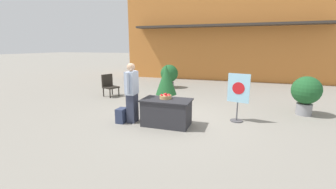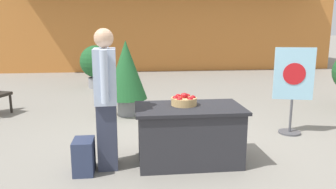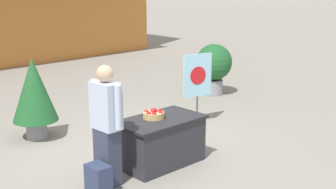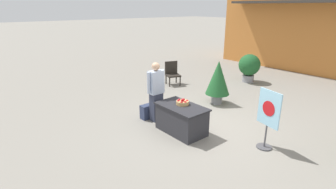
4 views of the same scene
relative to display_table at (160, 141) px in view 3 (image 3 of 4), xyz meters
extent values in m
plane|color=gray|center=(0.01, 0.67, -0.37)|extent=(120.00, 120.00, 0.00)
cube|color=#2D2D33|center=(0.00, 0.00, -0.02)|extent=(1.29, 0.75, 0.70)
cube|color=#242428|center=(0.00, 0.00, 0.35)|extent=(1.37, 0.80, 0.04)
cylinder|color=tan|center=(-0.06, 0.08, 0.42)|extent=(0.33, 0.33, 0.10)
sphere|color=#A30F14|center=(0.06, 0.07, 0.46)|extent=(0.08, 0.08, 0.08)
sphere|color=red|center=(0.01, 0.18, 0.46)|extent=(0.08, 0.08, 0.08)
sphere|color=red|center=(-0.12, 0.18, 0.46)|extent=(0.08, 0.08, 0.08)
sphere|color=#A30F14|center=(-0.17, 0.07, 0.46)|extent=(0.08, 0.08, 0.08)
sphere|color=#A30F14|center=(-0.13, -0.01, 0.46)|extent=(0.08, 0.08, 0.08)
sphere|color=#A30F14|center=(0.01, -0.01, 0.46)|extent=(0.08, 0.08, 0.08)
sphere|color=#A30F14|center=(-0.04, 0.07, 0.49)|extent=(0.08, 0.08, 0.08)
sphere|color=red|center=(-0.06, 0.09, 0.49)|extent=(0.08, 0.08, 0.08)
sphere|color=red|center=(-0.05, 0.08, 0.49)|extent=(0.08, 0.08, 0.08)
cube|color=#33384C|center=(-1.04, -0.04, 0.04)|extent=(0.25, 0.35, 0.83)
cube|color=silver|center=(-1.04, -0.04, 0.79)|extent=(0.28, 0.43, 0.66)
sphere|color=tan|center=(-1.04, -0.04, 1.24)|extent=(0.23, 0.23, 0.23)
cylinder|color=silver|center=(-1.05, 0.22, 0.81)|extent=(0.09, 0.09, 0.60)
cylinder|color=silver|center=(-1.03, -0.30, 0.81)|extent=(0.09, 0.09, 0.60)
cube|color=#2D3856|center=(-1.32, -0.20, -0.16)|extent=(0.24, 0.34, 0.42)
cylinder|color=#4C4C51|center=(1.88, 0.96, -0.36)|extent=(0.36, 0.36, 0.03)
cylinder|color=#4C4C51|center=(1.88, 0.96, -0.07)|extent=(0.04, 0.04, 0.55)
cube|color=#99D1EA|center=(1.88, 0.96, 0.63)|extent=(0.62, 0.18, 0.84)
cylinder|color=red|center=(1.87, 0.94, 0.63)|extent=(0.34, 0.09, 0.35)
cylinder|color=gray|center=(3.93, 2.31, -0.19)|extent=(0.47, 0.47, 0.37)
sphere|color=#1E5628|center=(3.93, 2.31, 0.44)|extent=(0.89, 0.89, 0.89)
cylinder|color=gray|center=(-0.83, 2.42, -0.20)|extent=(0.37, 0.37, 0.34)
cone|color=#1E5628|center=(-0.83, 2.42, 0.54)|extent=(0.81, 0.81, 1.15)
camera|label=1|loc=(1.93, -5.72, 1.82)|focal=24.00mm
camera|label=2|loc=(-0.72, -4.00, 1.36)|focal=35.00mm
camera|label=3|loc=(-4.66, -5.08, 2.53)|focal=50.00mm
camera|label=4|loc=(4.65, -4.32, 2.82)|focal=28.00mm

